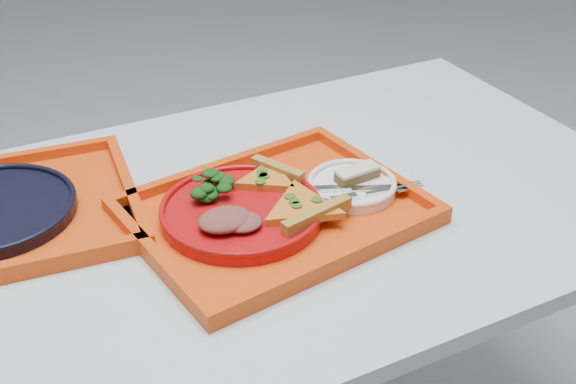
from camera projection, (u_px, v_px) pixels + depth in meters
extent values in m
cube|color=#ADB9C2|center=(192.00, 233.00, 1.17)|extent=(1.60, 0.80, 0.03)
cylinder|color=gray|center=(418.00, 214.00, 1.89)|extent=(0.05, 0.05, 0.72)
cube|color=#CD3C0A|center=(275.00, 215.00, 1.18)|extent=(0.50, 0.41, 0.01)
cylinder|color=#A30A0C|center=(242.00, 213.00, 1.15)|extent=(0.26, 0.26, 0.02)
cylinder|color=white|center=(352.00, 187.00, 1.22)|extent=(0.15, 0.15, 0.01)
ellipsoid|color=black|center=(210.00, 184.00, 1.18)|extent=(0.08, 0.07, 0.04)
ellipsoid|color=brown|center=(225.00, 220.00, 1.10)|extent=(0.08, 0.07, 0.03)
cube|color=#483118|center=(357.00, 175.00, 1.23)|extent=(0.08, 0.04, 0.02)
cube|color=beige|center=(357.00, 170.00, 1.22)|extent=(0.08, 0.04, 0.01)
cube|color=silver|center=(360.00, 188.00, 1.20)|extent=(0.18, 0.09, 0.01)
cube|color=silver|center=(365.00, 194.00, 1.19)|extent=(0.19, 0.05, 0.01)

